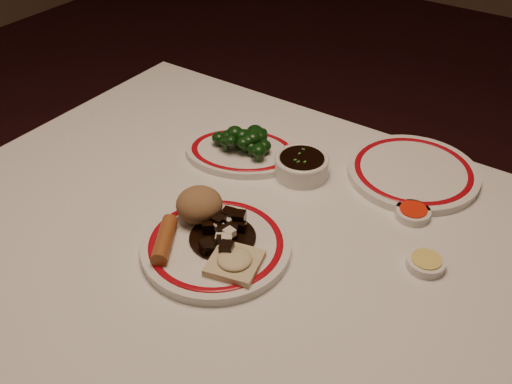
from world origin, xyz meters
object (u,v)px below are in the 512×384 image
object	(u,v)px
fried_wonton	(235,261)
broccoli_plate	(242,152)
broccoli_pile	(247,139)
main_plate	(216,246)
spring_roll	(165,240)
stirfry_heap	(224,233)
rice_mound	(199,205)
dining_table	(247,269)
soy_bowl	(302,166)

from	to	relation	value
fried_wonton	broccoli_plate	distance (m)	0.35
fried_wonton	broccoli_pile	size ratio (longest dim) A/B	0.74
main_plate	spring_roll	world-z (taller)	spring_roll
stirfry_heap	broccoli_pile	xyz separation A→B (m)	(-0.13, 0.25, 0.01)
spring_roll	broccoli_pile	world-z (taller)	broccoli_pile
rice_mound	spring_roll	xyz separation A→B (m)	(-0.00, -0.09, -0.02)
fried_wonton	main_plate	bearing A→B (deg)	155.83
fried_wonton	stirfry_heap	distance (m)	0.07
rice_mound	spring_roll	world-z (taller)	rice_mound
rice_mound	broccoli_pile	bearing A→B (deg)	104.79
spring_roll	stirfry_heap	world-z (taller)	stirfry_heap
fried_wonton	stirfry_heap	world-z (taller)	stirfry_heap
dining_table	stirfry_heap	distance (m)	0.13
spring_roll	soy_bowl	xyz separation A→B (m)	(0.07, 0.33, -0.01)
stirfry_heap	soy_bowl	bearing A→B (deg)	89.74
rice_mound	dining_table	bearing A→B (deg)	21.03
rice_mound	broccoli_pile	world-z (taller)	rice_mound
main_plate	spring_roll	distance (m)	0.09
spring_roll	dining_table	bearing A→B (deg)	25.22
broccoli_plate	soy_bowl	bearing A→B (deg)	4.84
dining_table	spring_roll	bearing A→B (deg)	-124.00
broccoli_plate	broccoli_pile	bearing A→B (deg)	41.45
rice_mound	broccoli_plate	xyz separation A→B (m)	(-0.07, 0.23, -0.04)
soy_bowl	broccoli_pile	bearing A→B (deg)	-177.91
spring_roll	broccoli_plate	distance (m)	0.32
main_plate	fried_wonton	distance (m)	0.07
dining_table	stirfry_heap	size ratio (longest dim) A/B	10.44
spring_roll	fried_wonton	world-z (taller)	spring_roll
rice_mound	broccoli_pile	distance (m)	0.24
dining_table	broccoli_plate	xyz separation A→B (m)	(-0.15, 0.19, 0.10)
main_plate	broccoli_plate	world-z (taller)	main_plate
broccoli_pile	soy_bowl	bearing A→B (deg)	2.09
rice_mound	stirfry_heap	world-z (taller)	rice_mound
dining_table	broccoli_plate	size ratio (longest dim) A/B	4.14
spring_roll	fried_wonton	bearing A→B (deg)	-18.18
main_plate	broccoli_plate	bearing A→B (deg)	116.85
spring_roll	broccoli_plate	xyz separation A→B (m)	(-0.07, 0.32, -0.02)
fried_wonton	soy_bowl	distance (m)	0.30
main_plate	fried_wonton	world-z (taller)	fried_wonton
broccoli_pile	main_plate	bearing A→B (deg)	-65.12
rice_mound	fried_wonton	bearing A→B (deg)	-27.16
broccoli_pile	fried_wonton	bearing A→B (deg)	-58.09
spring_roll	broccoli_plate	world-z (taller)	spring_roll
stirfry_heap	rice_mound	bearing A→B (deg)	164.33
spring_roll	soy_bowl	size ratio (longest dim) A/B	0.94
fried_wonton	broccoli_pile	world-z (taller)	broccoli_pile
main_plate	spring_roll	size ratio (longest dim) A/B	2.82
rice_mound	fried_wonton	xyz separation A→B (m)	(0.12, -0.06, -0.02)
dining_table	broccoli_pile	world-z (taller)	broccoli_pile
broccoli_pile	broccoli_plate	bearing A→B (deg)	-138.55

